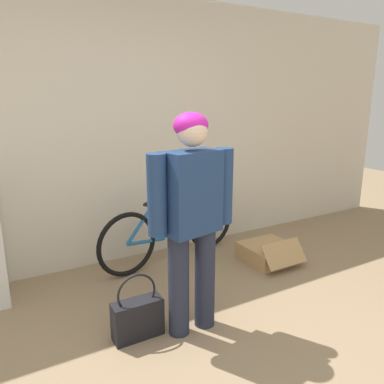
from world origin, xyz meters
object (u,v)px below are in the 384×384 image
(cardboard_box, at_px, (268,253))
(person, at_px, (192,210))
(handbag, at_px, (138,317))
(bicycle, at_px, (172,229))

(cardboard_box, bearing_deg, person, -153.75)
(person, xyz_separation_m, handbag, (-0.38, 0.10, -0.75))
(bicycle, bearing_deg, cardboard_box, -41.06)
(person, bearing_deg, bicycle, 59.77)
(handbag, height_order, cardboard_box, handbag)
(bicycle, bearing_deg, person, -120.13)
(bicycle, height_order, handbag, bicycle)
(handbag, bearing_deg, cardboard_box, 17.64)
(person, height_order, handbag, person)
(handbag, relative_size, cardboard_box, 0.87)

